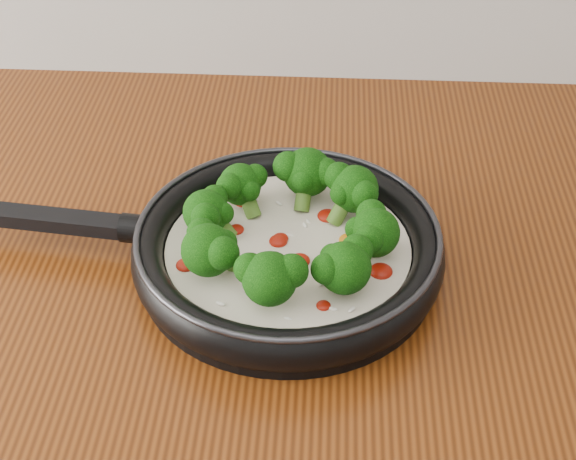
{
  "coord_description": "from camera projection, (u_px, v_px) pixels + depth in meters",
  "views": [
    {
      "loc": [
        0.07,
        0.47,
        1.44
      ],
      "look_at": [
        0.03,
        1.09,
        0.95
      ],
      "focal_mm": 53.08,
      "sensor_mm": 36.0,
      "label": 1
    }
  ],
  "objects": [
    {
      "name": "skillet",
      "position": [
        286.0,
        245.0,
        0.81
      ],
      "size": [
        0.48,
        0.33,
        0.09
      ],
      "color": "black",
      "rests_on": "counter"
    }
  ]
}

